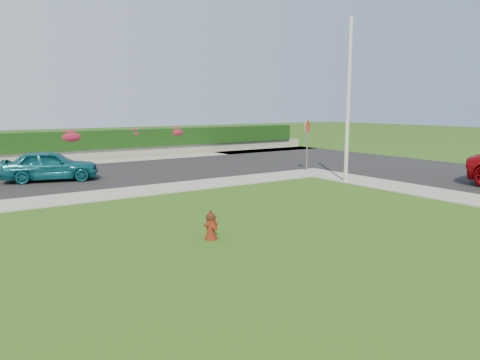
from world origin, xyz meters
TOP-DOWN VIEW (x-y plane):
  - ground at (0.00, 0.00)m, footprint 120.00×120.00m
  - street_right at (12.00, 4.00)m, footprint 8.00×32.00m
  - street_far at (-5.00, 14.00)m, footprint 26.00×8.00m
  - sidewalk_far at (-6.00, 9.00)m, footprint 24.00×2.00m
  - curb_corner at (7.00, 9.00)m, footprint 2.00×2.00m
  - sidewalk_beyond at (-1.00, 19.00)m, footprint 34.00×2.00m
  - retaining_wall at (-1.00, 20.50)m, footprint 34.00×0.40m
  - hedge at (-1.00, 20.60)m, footprint 32.00×0.90m
  - fire_hydrant at (-2.76, 2.08)m, footprint 0.37×0.34m
  - sedan_teal at (-3.92, 13.29)m, footprint 4.10×2.55m
  - utility_pole at (6.20, 6.17)m, footprint 0.16×0.16m
  - stop_sign at (7.10, 9.55)m, footprint 0.62×0.33m
  - flower_clump_d at (-1.23, 20.50)m, footprint 1.51×0.97m
  - flower_clump_e at (2.69, 20.50)m, footprint 1.15×0.74m
  - flower_clump_f at (5.51, 20.50)m, footprint 1.34×0.86m

SIDE VIEW (x-z plane):
  - ground at x=0.00m, z-range 0.00..0.00m
  - street_right at x=12.00m, z-range 0.00..0.04m
  - street_far at x=-5.00m, z-range 0.00..0.04m
  - sidewalk_far at x=-6.00m, z-range 0.00..0.04m
  - curb_corner at x=7.00m, z-range 0.00..0.04m
  - sidewalk_beyond at x=-1.00m, z-range 0.00..0.04m
  - retaining_wall at x=-1.00m, z-range 0.00..0.60m
  - fire_hydrant at x=-2.76m, z-range -0.02..0.69m
  - sedan_teal at x=-3.92m, z-range 0.04..1.34m
  - hedge at x=-1.00m, z-range 0.60..1.70m
  - flower_clump_d at x=-1.23m, z-range 1.02..1.78m
  - flower_clump_f at x=5.51m, z-range 1.10..1.77m
  - flower_clump_e at x=2.69m, z-range 1.19..1.76m
  - stop_sign at x=7.10m, z-range 0.61..3.12m
  - utility_pole at x=6.20m, z-range 0.00..6.67m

